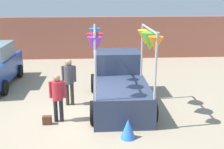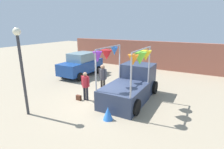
{
  "view_description": "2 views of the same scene",
  "coord_description": "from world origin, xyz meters",
  "px_view_note": "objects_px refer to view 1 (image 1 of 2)",
  "views": [
    {
      "loc": [
        0.15,
        -8.76,
        4.05
      ],
      "look_at": [
        0.68,
        -0.08,
        1.5
      ],
      "focal_mm": 45.0,
      "sensor_mm": 36.0,
      "label": 1
    },
    {
      "loc": [
        4.51,
        -7.45,
        3.96
      ],
      "look_at": [
        0.15,
        0.48,
        1.44
      ],
      "focal_mm": 28.0,
      "sensor_mm": 36.0,
      "label": 2
    }
  ],
  "objects_px": {
    "person_vendor": "(69,77)",
    "folded_kite_bundle_azure": "(128,129)",
    "handbag": "(47,120)",
    "vendor_truck": "(119,81)",
    "person_customer": "(58,94)"
  },
  "relations": [
    {
      "from": "handbag",
      "to": "vendor_truck",
      "type": "bearing_deg",
      "value": 34.33
    },
    {
      "from": "person_customer",
      "to": "handbag",
      "type": "bearing_deg",
      "value": -150.26
    },
    {
      "from": "folded_kite_bundle_azure",
      "to": "person_customer",
      "type": "bearing_deg",
      "value": 149.78
    },
    {
      "from": "folded_kite_bundle_azure",
      "to": "person_vendor",
      "type": "bearing_deg",
      "value": 125.58
    },
    {
      "from": "vendor_truck",
      "to": "folded_kite_bundle_azure",
      "type": "xyz_separation_m",
      "value": [
        0.03,
        -2.7,
        -0.58
      ]
    },
    {
      "from": "person_vendor",
      "to": "folded_kite_bundle_azure",
      "type": "height_order",
      "value": "person_vendor"
    },
    {
      "from": "person_customer",
      "to": "handbag",
      "type": "distance_m",
      "value": 0.91
    },
    {
      "from": "folded_kite_bundle_azure",
      "to": "handbag",
      "type": "bearing_deg",
      "value": 157.27
    },
    {
      "from": "person_customer",
      "to": "folded_kite_bundle_azure",
      "type": "height_order",
      "value": "person_customer"
    },
    {
      "from": "vendor_truck",
      "to": "folded_kite_bundle_azure",
      "type": "relative_size",
      "value": 6.79
    },
    {
      "from": "vendor_truck",
      "to": "person_vendor",
      "type": "relative_size",
      "value": 2.31
    },
    {
      "from": "person_vendor",
      "to": "folded_kite_bundle_azure",
      "type": "bearing_deg",
      "value": -54.42
    },
    {
      "from": "vendor_truck",
      "to": "person_customer",
      "type": "relative_size",
      "value": 2.56
    },
    {
      "from": "handbag",
      "to": "folded_kite_bundle_azure",
      "type": "distance_m",
      "value": 2.68
    },
    {
      "from": "handbag",
      "to": "folded_kite_bundle_azure",
      "type": "height_order",
      "value": "folded_kite_bundle_azure"
    }
  ]
}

